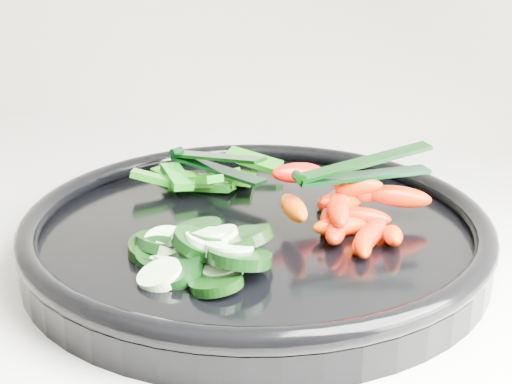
# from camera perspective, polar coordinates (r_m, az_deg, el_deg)

# --- Properties ---
(veggie_tray) EXTENTS (0.45, 0.45, 0.04)m
(veggie_tray) POSITION_cam_1_polar(r_m,az_deg,el_deg) (0.58, -0.00, -3.22)
(veggie_tray) COLOR black
(veggie_tray) RESTS_ON counter
(cucumber_pile) EXTENTS (0.12, 0.13, 0.04)m
(cucumber_pile) POSITION_cam_1_polar(r_m,az_deg,el_deg) (0.52, -4.90, -4.55)
(cucumber_pile) COLOR black
(cucumber_pile) RESTS_ON veggie_tray
(carrot_pile) EXTENTS (0.14, 0.12, 0.05)m
(carrot_pile) POSITION_cam_1_polar(r_m,az_deg,el_deg) (0.57, 7.31, -1.28)
(carrot_pile) COLOR #E83200
(carrot_pile) RESTS_ON veggie_tray
(pepper_pile) EXTENTS (0.12, 0.11, 0.04)m
(pepper_pile) POSITION_cam_1_polar(r_m,az_deg,el_deg) (0.66, -4.03, 1.06)
(pepper_pile) COLOR #0A6809
(pepper_pile) RESTS_ON veggie_tray
(tong_carrot) EXTENTS (0.10, 0.07, 0.02)m
(tong_carrot) POSITION_cam_1_polar(r_m,az_deg,el_deg) (0.56, 8.35, 1.81)
(tong_carrot) COLOR black
(tong_carrot) RESTS_ON carrot_pile
(tong_pepper) EXTENTS (0.11, 0.06, 0.02)m
(tong_pepper) POSITION_cam_1_polar(r_m,az_deg,el_deg) (0.65, -3.39, 2.40)
(tong_pepper) COLOR black
(tong_pepper) RESTS_ON pepper_pile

